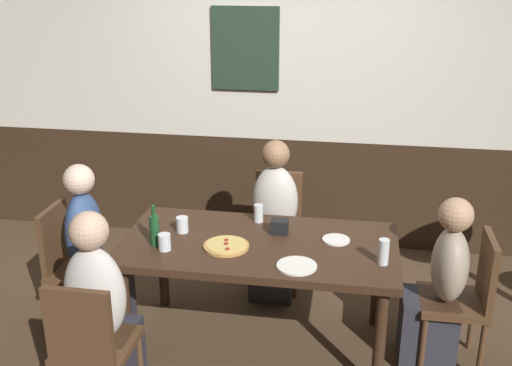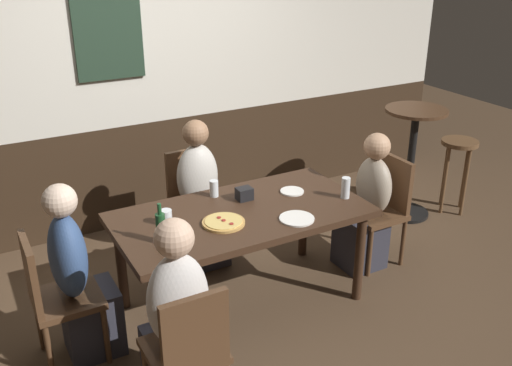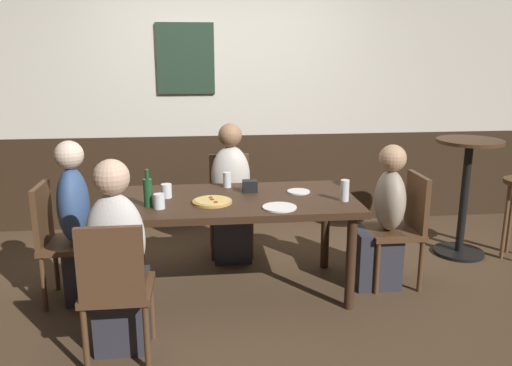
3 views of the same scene
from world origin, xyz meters
name	(u,v)px [view 3 (image 3 of 3)]	position (x,y,z in m)	size (l,w,h in m)	color
ground_plane	(238,290)	(0.00, 0.00, 0.00)	(12.00, 12.00, 0.00)	#4C3826
wall_back	(224,100)	(0.00, 1.65, 1.30)	(6.40, 0.13, 2.60)	#332316
dining_table	(237,208)	(0.00, 0.00, 0.66)	(1.73, 0.90, 0.74)	#382316
chair_left_near	(115,285)	(-0.76, -0.86, 0.50)	(0.40, 0.40, 0.88)	#513521
chair_head_west	(60,236)	(-1.28, 0.00, 0.50)	(0.40, 0.40, 0.88)	#513521
chair_mid_far	(230,198)	(0.00, 0.86, 0.50)	(0.40, 0.40, 0.88)	#513521
chair_head_east	(403,223)	(1.28, 0.00, 0.50)	(0.40, 0.40, 0.88)	#513521
person_left_near	(119,271)	(-0.76, -0.70, 0.51)	(0.34, 0.37, 1.20)	#2D2D38
person_head_west	(83,234)	(-1.12, 0.00, 0.51)	(0.37, 0.34, 1.19)	#2D2D38
person_mid_far	(231,202)	(0.00, 0.70, 0.51)	(0.34, 0.37, 1.19)	#2D2D38
person_head_east	(382,227)	(1.12, 0.00, 0.47)	(0.37, 0.34, 1.11)	#2D2D38
pizza	(212,201)	(-0.19, -0.11, 0.75)	(0.28, 0.28, 0.03)	tan
pint_glass_stout	(159,202)	(-0.55, -0.20, 0.79)	(0.08, 0.08, 0.10)	silver
tumbler_water	(227,181)	(-0.05, 0.32, 0.79)	(0.06, 0.06, 0.12)	silver
pint_glass_amber	(166,192)	(-0.52, 0.07, 0.78)	(0.08, 0.08, 0.10)	silver
beer_glass_tall	(345,192)	(0.76, -0.16, 0.81)	(0.06, 0.06, 0.16)	silver
beer_bottle_green	(148,192)	(-0.63, -0.14, 0.85)	(0.06, 0.06, 0.27)	#194723
plate_white_large	(280,207)	(0.27, -0.28, 0.75)	(0.24, 0.24, 0.01)	white
plate_white_small	(299,192)	(0.48, 0.10, 0.75)	(0.17, 0.17, 0.01)	white
condiment_caddy	(250,186)	(0.11, 0.16, 0.79)	(0.11, 0.09, 0.09)	black
side_bar_table	(465,188)	(2.05, 0.52, 0.62)	(0.56, 0.56, 1.05)	black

